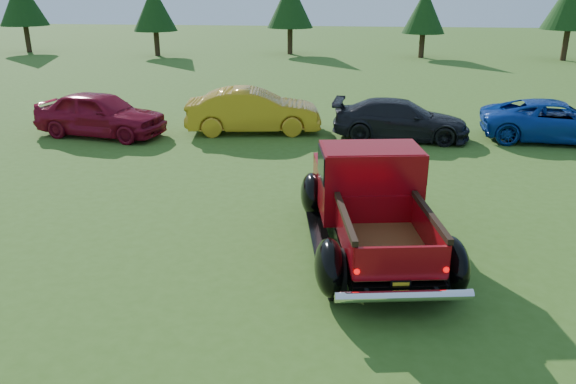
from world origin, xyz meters
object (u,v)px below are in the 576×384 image
object	(u,v)px
tree_east	(573,1)
pickup_truck	(369,198)
tree_mid_left	(290,4)
tree_far_west	(22,1)
show_car_red	(100,114)
show_car_grey	(401,119)
show_car_blue	(556,121)
tree_west	(154,9)
show_car_yellow	(253,111)
tree_mid_right	(424,11)

from	to	relation	value
tree_east	pickup_truck	bearing A→B (deg)	-114.24
tree_mid_left	tree_east	world-z (taller)	tree_east
tree_far_west	tree_mid_left	world-z (taller)	tree_far_west
tree_mid_left	show_car_red	world-z (taller)	tree_mid_left
tree_east	show_car_grey	bearing A→B (deg)	-119.34
pickup_truck	show_car_red	bearing A→B (deg)	130.67
pickup_truck	show_car_blue	size ratio (longest dim) A/B	1.17
show_car_blue	tree_west	bearing A→B (deg)	48.34
show_car_red	show_car_yellow	distance (m)	4.92
tree_east	show_car_red	distance (m)	30.86
tree_mid_left	show_car_red	xyz separation A→B (m)	(-3.50, -23.45, -2.66)
tree_far_west	show_car_grey	xyz separation A→B (m)	(25.08, -21.70, -2.90)
tree_mid_left	tree_east	size ratio (longest dim) A/B	0.93
tree_mid_right	show_car_grey	xyz separation A→B (m)	(-2.92, -21.70, -2.35)
tree_east	show_car_yellow	size ratio (longest dim) A/B	1.23
show_car_red	show_car_yellow	world-z (taller)	same
show_car_grey	tree_mid_left	bearing A→B (deg)	19.62
tree_west	tree_mid_right	bearing A→B (deg)	3.18
tree_west	tree_east	distance (m)	27.01
tree_far_west	show_car_blue	xyz separation A→B (m)	(29.89, -21.39, -2.89)
tree_west	show_car_grey	size ratio (longest dim) A/B	1.08
tree_west	show_car_yellow	xyz separation A→B (m)	(10.31, -20.43, -2.39)
tree_mid_left	show_car_grey	world-z (taller)	tree_mid_left
show_car_yellow	tree_east	bearing A→B (deg)	-47.45
tree_west	tree_mid_right	world-z (taller)	tree_west
pickup_truck	show_car_grey	bearing A→B (deg)	72.37
tree_mid_right	show_car_yellow	size ratio (longest dim) A/B	1.01
tree_west	show_car_red	size ratio (longest dim) A/B	1.09
tree_east	show_car_red	world-z (taller)	tree_east
tree_mid_right	tree_east	world-z (taller)	tree_east
tree_far_west	tree_mid_left	xyz separation A→B (m)	(19.00, 1.00, -0.14)
tree_far_west	show_car_red	distance (m)	27.42
show_car_red	show_car_yellow	size ratio (longest dim) A/B	0.97
tree_mid_right	pickup_truck	size ratio (longest dim) A/B	0.83
tree_west	show_car_yellow	world-z (taller)	tree_west
tree_west	pickup_truck	bearing A→B (deg)	-64.01
tree_mid_right	show_car_blue	world-z (taller)	tree_mid_right
tree_far_west	show_car_blue	size ratio (longest dim) A/B	1.15
pickup_truck	show_car_blue	distance (m)	10.11
tree_mid_right	show_car_red	xyz separation A→B (m)	(-12.50, -22.45, -2.25)
tree_west	show_car_yellow	distance (m)	23.01
tree_mid_right	tree_east	bearing A→B (deg)	-3.18
tree_west	tree_mid_left	distance (m)	9.22
tree_mid_left	pickup_truck	size ratio (longest dim) A/B	0.95
pickup_truck	show_car_blue	bearing A→B (deg)	44.57
tree_mid_left	tree_east	bearing A→B (deg)	-4.76
show_car_yellow	show_car_grey	size ratio (longest dim) A/B	1.03
tree_mid_left	tree_mid_right	size ratio (longest dim) A/B	1.14
tree_far_west	tree_west	distance (m)	10.06
tree_mid_right	show_car_red	size ratio (longest dim) A/B	1.04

